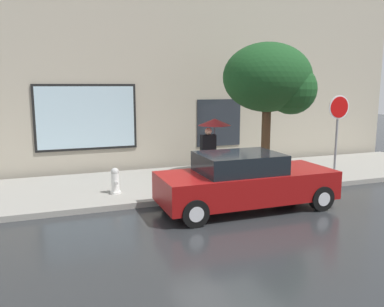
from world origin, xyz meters
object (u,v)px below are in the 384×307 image
(fire_hydrant, at_px, (115,181))
(street_tree, at_px, (273,80))
(parked_car, at_px, (245,182))
(stop_sign, at_px, (338,120))
(pedestrian_with_umbrella, at_px, (213,130))

(fire_hydrant, bearing_deg, street_tree, 1.41)
(parked_car, relative_size, street_tree, 1.05)
(parked_car, height_order, fire_hydrant, parked_car)
(parked_car, bearing_deg, fire_hydrant, 144.98)
(stop_sign, bearing_deg, parked_car, -160.75)
(street_tree, xyz_separation_m, stop_sign, (1.93, -0.81, -1.23))
(pedestrian_with_umbrella, distance_m, street_tree, 2.43)
(fire_hydrant, height_order, street_tree, street_tree)
(fire_hydrant, distance_m, pedestrian_with_umbrella, 3.58)
(pedestrian_with_umbrella, bearing_deg, parked_car, -96.34)
(pedestrian_with_umbrella, height_order, stop_sign, stop_sign)
(parked_car, relative_size, stop_sign, 1.68)
(parked_car, bearing_deg, stop_sign, 19.25)
(pedestrian_with_umbrella, bearing_deg, stop_sign, -22.07)
(street_tree, height_order, stop_sign, street_tree)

